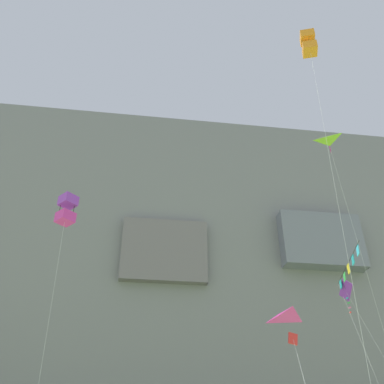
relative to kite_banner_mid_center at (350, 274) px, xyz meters
name	(u,v)px	position (x,y,z in m)	size (l,w,h in m)	color
cliff_face	(158,296)	(-10.46, 43.29, 13.63)	(180.00, 26.19, 55.58)	gray
kite_banner_mid_center	(350,274)	(0.00, 0.00, 0.00)	(1.57, 6.88, 14.88)	black
kite_diamond_low_right	(350,297)	(0.88, 2.33, -0.73)	(2.66, 5.45, 14.85)	purple
kite_delta_upper_left	(304,337)	(-6.22, -6.27, -6.02)	(2.23, 6.24, 8.36)	#CC3399
kite_box_low_center	(309,44)	(-3.24, -6.91, 14.08)	(2.88, 3.59, 29.25)	orange
kite_delta_far_left	(332,156)	(1.47, 1.66, 11.26)	(2.07, 2.81, 26.08)	#8CCC33
kite_box_low_left	(67,210)	(-18.59, -1.55, 2.62)	(1.33, 2.78, 17.73)	purple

